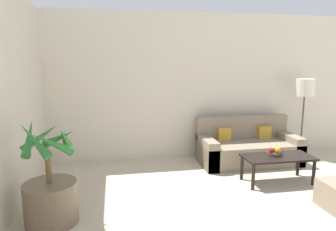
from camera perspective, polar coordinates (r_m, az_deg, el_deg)
name	(u,v)px	position (r m, az deg, el deg)	size (l,w,h in m)	color
wall_back	(234,86)	(5.96, 12.38, 5.49)	(8.58, 0.06, 2.70)	beige
potted_palm	(50,194)	(3.74, -21.48, -13.69)	(0.66, 0.67, 1.21)	brown
sofa_loveseat	(247,148)	(5.68, 14.88, -5.99)	(1.77, 0.82, 0.81)	gray
floor_lamp	(305,91)	(6.17, 24.62, 4.24)	(0.33, 0.33, 1.51)	brown
coffee_table	(278,160)	(4.86, 20.16, -7.91)	(1.06, 0.48, 0.42)	black
fruit_bowl	(274,154)	(4.86, 19.56, -6.89)	(0.21, 0.21, 0.05)	#42382D
apple_red	(271,150)	(4.82, 19.02, -6.24)	(0.08, 0.08, 0.08)	red
apple_green	(273,149)	(4.89, 19.32, -6.06)	(0.07, 0.07, 0.07)	olive
orange_fruit	(278,150)	(4.83, 20.19, -6.20)	(0.09, 0.09, 0.09)	orange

